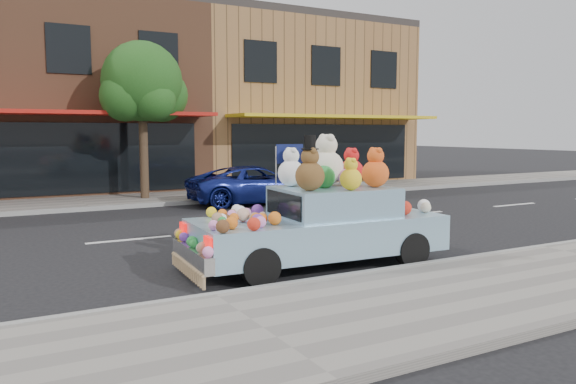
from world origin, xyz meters
TOP-DOWN VIEW (x-y plane):
  - ground at (0.00, 0.00)m, footprint 120.00×120.00m
  - near_sidewalk at (0.00, -6.50)m, footprint 60.00×3.00m
  - far_sidewalk at (0.00, 6.50)m, footprint 60.00×3.00m
  - near_kerb at (0.00, -5.00)m, footprint 60.00×0.12m
  - far_kerb at (0.00, 5.00)m, footprint 60.00×0.12m
  - storefront_mid at (0.00, 11.97)m, footprint 10.00×9.80m
  - storefront_right at (10.00, 11.97)m, footprint 10.00×9.80m
  - street_tree at (2.03, 6.55)m, footprint 3.00×2.70m
  - car_blue at (4.98, 4.17)m, footprint 4.47×2.23m
  - art_car at (2.36, -3.89)m, footprint 4.57×1.98m

SIDE VIEW (x-z plane):
  - ground at x=0.00m, z-range 0.00..0.00m
  - near_sidewalk at x=0.00m, z-range 0.00..0.12m
  - far_sidewalk at x=0.00m, z-range 0.00..0.12m
  - near_kerb at x=0.00m, z-range 0.00..0.13m
  - far_kerb at x=0.00m, z-range 0.00..0.13m
  - car_blue at x=4.98m, z-range 0.00..1.22m
  - art_car at x=2.36m, z-range -0.33..1.94m
  - storefront_mid at x=0.00m, z-range -0.01..7.29m
  - storefront_right at x=10.00m, z-range -0.01..7.29m
  - street_tree at x=2.03m, z-range 1.08..6.30m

